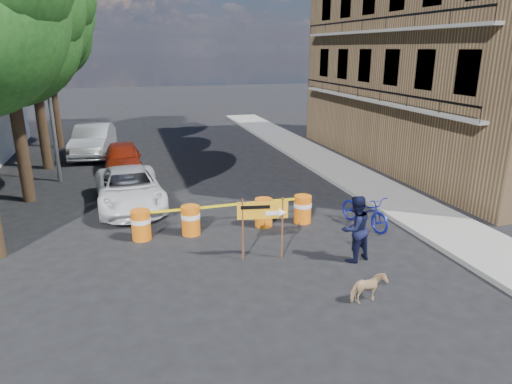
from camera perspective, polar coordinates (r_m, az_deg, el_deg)
ground at (r=12.54m, az=0.23°, el=-8.12°), size 120.00×120.00×0.00m
sidewalk_east at (r=20.02m, az=12.45°, el=1.59°), size 2.40×40.00×0.15m
apartment_building at (r=24.23m, az=23.79°, el=17.47°), size 8.00×16.00×12.00m
tree_mid_a at (r=18.19m, az=-28.85°, el=17.30°), size 5.25×5.00×8.68m
tree_mid_b at (r=23.15m, az=-26.55°, el=18.98°), size 5.67×5.40×9.62m
tree_far at (r=28.07m, az=-24.73°, el=17.62°), size 5.04×4.80×8.84m
streetlamp at (r=20.55m, az=-24.54°, el=13.06°), size 1.25×0.18×8.00m
barrel_far_left at (r=13.89m, az=-14.18°, el=-3.94°), size 0.58×0.58×0.90m
barrel_mid_left at (r=13.97m, az=-8.17°, el=-3.45°), size 0.58×0.58×0.90m
barrel_mid_right at (r=14.47m, az=0.97°, el=-2.50°), size 0.58×0.58×0.90m
barrel_far_right at (r=14.85m, az=5.85°, el=-2.07°), size 0.58×0.58×0.90m
detour_sign at (r=11.97m, az=1.62°, el=-2.88°), size 1.33×0.38×1.73m
pedestrian at (r=12.28m, az=12.30°, el=-4.51°), size 1.03×0.90×1.81m
bicycle at (r=14.66m, az=13.58°, el=-0.47°), size 0.95×1.21×2.04m
dog at (r=10.63m, az=13.86°, el=-11.61°), size 0.85×0.47×0.69m
suv_white at (r=16.84m, az=-15.55°, el=0.44°), size 2.49×4.92×1.33m
sedan_red at (r=21.60m, az=-16.31°, el=4.13°), size 1.68×4.05×1.37m
sedan_silver at (r=25.58m, az=-19.68°, el=6.11°), size 2.33×5.12×1.63m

